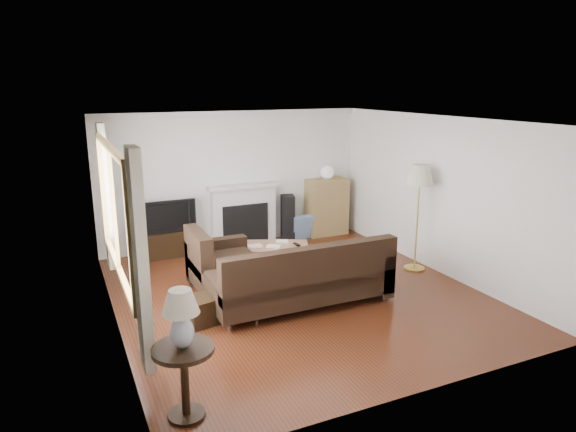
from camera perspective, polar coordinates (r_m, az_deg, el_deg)
name	(u,v)px	position (r m, az deg, el deg)	size (l,w,h in m)	color
room	(297,210)	(7.18, 1.00, 0.62)	(5.10, 5.60, 2.54)	#4C2111
window	(114,210)	(6.28, -18.78, 0.62)	(0.12, 2.74, 1.54)	olive
curtain_near	(140,262)	(4.87, -16.07, -4.91)	(0.10, 0.35, 2.10)	white
curtain_far	(106,197)	(7.79, -19.56, 2.01)	(0.10, 0.35, 2.10)	white
fireplace	(244,214)	(9.77, -4.91, 0.22)	(1.40, 0.26, 1.15)	white
tv_stand	(167,243)	(9.35, -13.25, -2.99)	(0.90, 0.41, 0.45)	black
television	(166,215)	(9.22, -13.43, 0.06)	(1.00, 0.13, 0.58)	black
speaker_left	(186,231)	(9.42, -11.32, -1.64)	(0.22, 0.27, 0.81)	black
speaker_right	(288,217)	(10.03, -0.03, -0.14)	(0.24, 0.29, 0.88)	black
bookshelf	(327,207)	(10.36, 4.32, 1.02)	(0.83, 0.39, 1.14)	olive
globe_lamp	(327,172)	(10.22, 4.39, 4.86)	(0.27, 0.27, 0.27)	white
sectional_sofa	(300,274)	(7.08, 1.32, -6.48)	(2.72, 1.99, 0.88)	black
coffee_table	(272,259)	(8.33, -1.84, -4.75)	(1.17, 0.64, 0.46)	#8C5D43
footstool	(201,310)	(6.74, -9.64, -10.27)	(0.41, 0.41, 0.35)	black
floor_lamp	(417,218)	(8.53, 14.19, -0.23)	(0.45, 0.45, 1.74)	gold
side_table	(185,382)	(4.97, -11.39, -17.66)	(0.56, 0.56, 0.70)	black
table_lamp	(181,319)	(4.67, -11.77, -11.18)	(0.33, 0.33, 0.54)	silver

